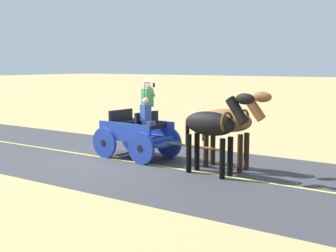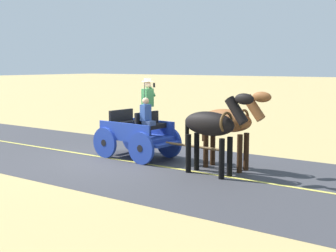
{
  "view_description": "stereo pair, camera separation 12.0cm",
  "coord_description": "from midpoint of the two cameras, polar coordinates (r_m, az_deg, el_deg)",
  "views": [
    {
      "loc": [
        10.41,
        9.06,
        2.91
      ],
      "look_at": [
        -0.6,
        1.46,
        1.1
      ],
      "focal_mm": 48.55,
      "sensor_mm": 36.0,
      "label": 1
    },
    {
      "loc": [
        10.34,
        9.16,
        2.91
      ],
      "look_at": [
        -0.6,
        1.46,
        1.1
      ],
      "focal_mm": 48.55,
      "sensor_mm": 36.0,
      "label": 2
    }
  ],
  "objects": [
    {
      "name": "ground_plane",
      "position": [
        14.11,
        -6.52,
        -4.25
      ],
      "size": [
        200.0,
        200.0,
        0.0
      ],
      "primitive_type": "plane",
      "color": "tan"
    },
    {
      "name": "road_surface",
      "position": [
        14.11,
        -6.52,
        -4.23
      ],
      "size": [
        6.35,
        160.0,
        0.01
      ],
      "primitive_type": "cube",
      "color": "#38383D",
      "rests_on": "ground"
    },
    {
      "name": "road_centre_stripe",
      "position": [
        14.11,
        -6.52,
        -4.21
      ],
      "size": [
        0.12,
        160.0,
        0.0
      ],
      "primitive_type": "cube",
      "color": "#DBCC4C",
      "rests_on": "road_surface"
    },
    {
      "name": "horse_drawn_carriage",
      "position": [
        14.2,
        -3.96,
        -0.8
      ],
      "size": [
        1.56,
        4.52,
        2.5
      ],
      "color": "#1E3899",
      "rests_on": "ground"
    },
    {
      "name": "horse_near_side",
      "position": [
        12.67,
        7.52,
        0.45
      ],
      "size": [
        0.64,
        2.13,
        2.21
      ],
      "color": "brown",
      "rests_on": "ground"
    },
    {
      "name": "horse_off_side",
      "position": [
        11.94,
        5.38,
        0.04
      ],
      "size": [
        0.73,
        2.14,
        2.21
      ],
      "color": "black",
      "rests_on": "ground"
    }
  ]
}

